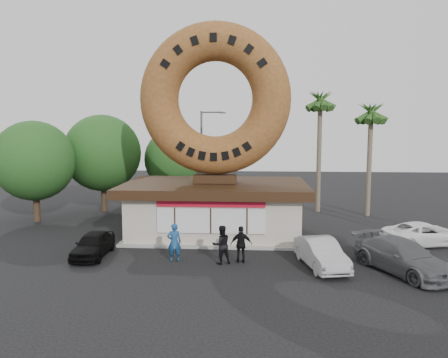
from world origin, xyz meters
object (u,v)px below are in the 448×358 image
object	(u,v)px
street_lamp	(203,153)
person_center	(221,245)
giant_donut	(215,99)
person_right	(241,244)
person_left	(174,242)
donut_shop	(215,207)
car_silver	(321,253)
car_white	(424,234)
car_black	(93,244)
car_grey	(403,257)

from	to	relation	value
street_lamp	person_center	size ratio (longest dim) A/B	4.18
giant_donut	person_right	distance (m)	9.44
street_lamp	person_left	xyz separation A→B (m)	(0.25, -15.51, -3.51)
giant_donut	street_lamp	distance (m)	10.89
donut_shop	car_silver	xyz separation A→B (m)	(5.59, -5.99, -1.08)
person_left	car_silver	world-z (taller)	person_left
car_silver	person_center	bearing A→B (deg)	164.78
car_silver	car_white	bearing A→B (deg)	21.41
person_left	car_white	xyz separation A→B (m)	(13.69, 3.84, -0.31)
donut_shop	street_lamp	size ratio (longest dim) A/B	1.40
car_black	car_silver	distance (m)	11.60
person_center	person_right	xyz separation A→B (m)	(0.97, 0.23, -0.04)
car_silver	car_white	xyz separation A→B (m)	(6.49, 4.34, -0.03)
donut_shop	car_white	bearing A→B (deg)	-7.77
giant_donut	person_right	bearing A→B (deg)	-72.48
giant_donut	car_white	size ratio (longest dim) A/B	1.94
street_lamp	person_center	world-z (taller)	street_lamp
person_center	car_white	bearing A→B (deg)	178.31
giant_donut	person_right	world-z (taller)	giant_donut
donut_shop	person_center	xyz separation A→B (m)	(0.78, -5.74, -0.81)
person_right	car_black	xyz separation A→B (m)	(-7.71, 0.54, -0.28)
car_black	car_white	world-z (taller)	car_white
car_silver	car_grey	xyz separation A→B (m)	(3.65, -0.52, 0.07)
giant_donut	car_grey	size ratio (longest dim) A/B	1.76
street_lamp	car_black	distance (m)	16.02
person_right	car_silver	bearing A→B (deg)	168.60
person_center	car_white	size ratio (longest dim) A/B	0.41
giant_donut	car_white	distance (m)	14.43
donut_shop	giant_donut	xyz separation A→B (m)	(0.00, 0.02, 6.60)
person_left	car_black	distance (m)	4.39
donut_shop	car_grey	xyz separation A→B (m)	(9.24, -6.50, -1.01)
street_lamp	person_left	distance (m)	15.90
donut_shop	person_center	size ratio (longest dim) A/B	5.85
car_white	person_right	bearing A→B (deg)	94.29
person_right	car_grey	world-z (taller)	person_right
donut_shop	person_center	distance (m)	5.85
giant_donut	person_center	distance (m)	9.41
donut_shop	street_lamp	distance (m)	10.54
donut_shop	giant_donut	bearing A→B (deg)	90.00
person_right	car_grey	xyz separation A→B (m)	(7.50, -0.98, -0.17)
person_center	car_white	xyz separation A→B (m)	(11.30, 4.09, -0.30)
donut_shop	car_silver	distance (m)	8.26
car_grey	street_lamp	bearing A→B (deg)	97.76
person_center	car_silver	size ratio (longest dim) A/B	0.46
person_left	street_lamp	bearing A→B (deg)	-100.89
street_lamp	car_white	xyz separation A→B (m)	(13.93, -11.67, -3.83)
car_black	car_silver	bearing A→B (deg)	-6.55
person_center	person_right	world-z (taller)	person_center
car_grey	person_left	bearing A→B (deg)	148.54
donut_shop	person_right	bearing A→B (deg)	-72.43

